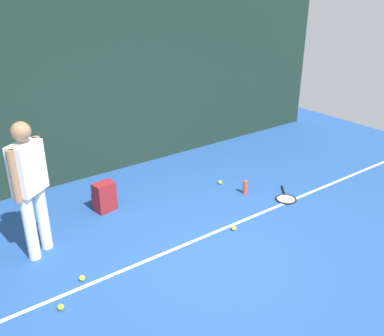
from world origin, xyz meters
The scene contains 11 objects.
ground_plane centered at (0.00, 0.00, 0.00)m, with size 12.00×12.00×0.00m, color #234C93.
back_fence centered at (0.00, 3.00, 1.49)m, with size 10.00×0.10×2.97m, color #192D23.
court_line centered at (0.00, 0.31, 0.00)m, with size 9.00×0.05×0.00m, color white.
tennis_player centered at (-1.71, 1.24, 0.97)m, with size 0.45×0.41×1.70m.
tennis_racket centered at (1.80, 0.40, 0.01)m, with size 0.52×0.59×0.03m.
backpack centered at (-0.60, 1.75, 0.21)m, with size 0.33×0.32×0.44m.
tennis_ball_near_player centered at (-1.88, 0.12, 0.03)m, with size 0.07×0.07×0.07m, color #CCE033.
tennis_ball_by_fence centered at (-1.52, 0.42, 0.03)m, with size 0.07×0.07×0.07m, color #CCE033.
tennis_ball_mid_court centered at (0.55, 0.20, 0.03)m, with size 0.07×0.07×0.07m, color #CCE033.
tennis_ball_far_left centered at (1.31, 1.40, 0.03)m, with size 0.07×0.07×0.07m, color #CCE033.
water_bottle centered at (1.42, 0.91, 0.11)m, with size 0.07×0.07×0.22m, color #D84C26.
Camera 1 is at (-2.80, -3.41, 3.11)m, focal length 39.61 mm.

